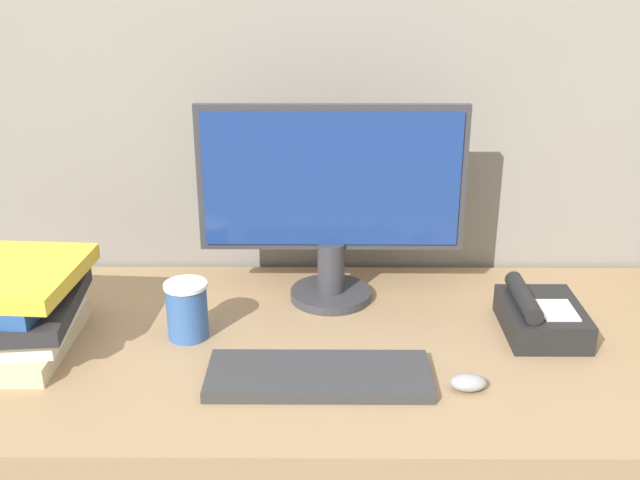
% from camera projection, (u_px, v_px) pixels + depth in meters
% --- Properties ---
extents(cubicle_panel_rear, '(2.03, 0.04, 1.47)m').
position_uv_depth(cubicle_panel_rear, '(312.00, 265.00, 1.89)').
color(cubicle_panel_rear, gray).
rests_on(cubicle_panel_rear, ground_plane).
extents(monitor, '(0.58, 0.18, 0.44)m').
position_uv_depth(monitor, '(331.00, 201.00, 1.61)').
color(monitor, '#333338').
rests_on(monitor, desk).
extents(keyboard, '(0.41, 0.16, 0.02)m').
position_uv_depth(keyboard, '(319.00, 376.00, 1.37)').
color(keyboard, '#333333').
rests_on(keyboard, desk).
extents(mouse, '(0.07, 0.04, 0.03)m').
position_uv_depth(mouse, '(468.00, 382.00, 1.34)').
color(mouse, gray).
rests_on(mouse, desk).
extents(coffee_cup, '(0.09, 0.09, 0.12)m').
position_uv_depth(coffee_cup, '(187.00, 310.00, 1.50)').
color(coffee_cup, '#335999').
rests_on(coffee_cup, desk).
extents(book_stack, '(0.25, 0.32, 0.17)m').
position_uv_depth(book_stack, '(18.00, 308.00, 1.46)').
color(book_stack, '#C6B78C').
rests_on(book_stack, desk).
extents(desk_telephone, '(0.16, 0.21, 0.10)m').
position_uv_depth(desk_telephone, '(540.00, 316.00, 1.53)').
color(desk_telephone, black).
rests_on(desk_telephone, desk).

